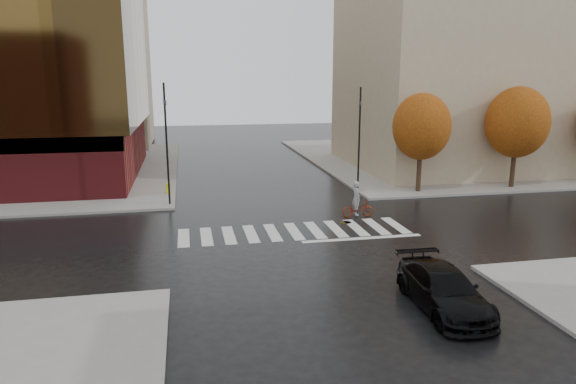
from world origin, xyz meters
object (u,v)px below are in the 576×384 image
(cyclist, at_px, (357,205))
(fire_hydrant, at_px, (168,187))
(traffic_light_ne, at_px, (359,132))
(traffic_light_nw, at_px, (166,136))
(sedan, at_px, (443,289))

(cyclist, height_order, fire_hydrant, cyclist)
(cyclist, bearing_deg, traffic_light_ne, -20.02)
(fire_hydrant, bearing_deg, traffic_light_nw, -86.14)
(sedan, relative_size, fire_hydrant, 6.76)
(cyclist, height_order, traffic_light_nw, traffic_light_nw)
(traffic_light_nw, relative_size, fire_hydrant, 10.16)
(cyclist, distance_m, traffic_light_nw, 11.81)
(sedan, bearing_deg, traffic_light_ne, 81.62)
(traffic_light_ne, bearing_deg, sedan, 96.18)
(sedan, height_order, traffic_light_ne, traffic_light_ne)
(traffic_light_ne, distance_m, fire_hydrant, 13.30)
(traffic_light_nw, xyz_separation_m, fire_hydrant, (-0.20, 2.96, -3.69))
(sedan, bearing_deg, traffic_light_nw, 121.77)
(sedan, height_order, traffic_light_nw, traffic_light_nw)
(traffic_light_nw, relative_size, traffic_light_ne, 1.05)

